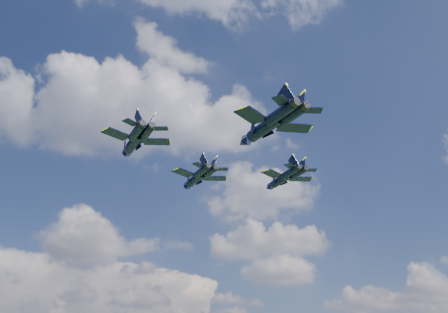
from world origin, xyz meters
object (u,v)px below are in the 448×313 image
at_px(jet_lead, 195,179).
at_px(jet_slot, 263,128).
at_px(jet_left, 133,143).
at_px(jet_right, 280,180).

xyz_separation_m(jet_lead, jet_slot, (10.54, -28.45, -2.18)).
bearing_deg(jet_left, jet_right, 1.34).
xyz_separation_m(jet_lead, jet_right, (16.51, -8.57, -3.07)).
bearing_deg(jet_right, jet_lead, 130.17).
distance_m(jet_lead, jet_slot, 30.42).
distance_m(jet_left, jet_slot, 22.72).
relative_size(jet_left, jet_right, 1.09).
bearing_deg(jet_slot, jet_right, 46.32).
bearing_deg(jet_lead, jet_right, -50.59).
height_order(jet_lead, jet_slot, jet_lead).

